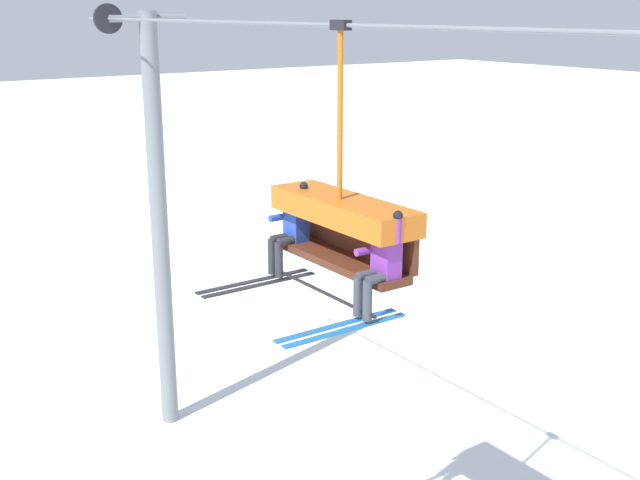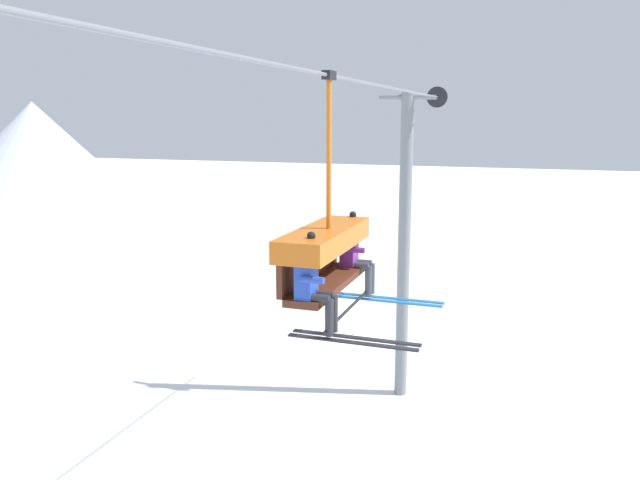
# 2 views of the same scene
# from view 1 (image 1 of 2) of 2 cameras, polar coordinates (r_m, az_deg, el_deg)

# --- Properties ---
(lift_tower_near) EXTENTS (0.36, 1.88, 8.99)m
(lift_tower_near) POSITION_cam_1_polar(r_m,az_deg,el_deg) (17.07, -11.42, 1.46)
(lift_tower_near) COLOR slate
(lift_tower_near) RESTS_ON ground_plane
(lift_cable) EXTENTS (18.62, 0.05, 0.05)m
(lift_cable) POSITION_cam_1_polar(r_m,az_deg,el_deg) (8.98, 5.01, 14.89)
(lift_cable) COLOR slate
(chairlift_chair) EXTENTS (2.32, 0.74, 3.30)m
(chairlift_chair) POSITION_cam_1_polar(r_m,az_deg,el_deg) (10.05, 1.72, 1.46)
(chairlift_chair) COLOR #512819
(skier_blue) EXTENTS (0.48, 1.70, 1.34)m
(skier_blue) POSITION_cam_1_polar(r_m,az_deg,el_deg) (10.76, -2.23, 0.84)
(skier_blue) COLOR #2847B7
(skier_purple) EXTENTS (0.48, 1.70, 1.34)m
(skier_purple) POSITION_cam_1_polar(r_m,az_deg,el_deg) (9.29, 4.16, -1.69)
(skier_purple) COLOR purple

